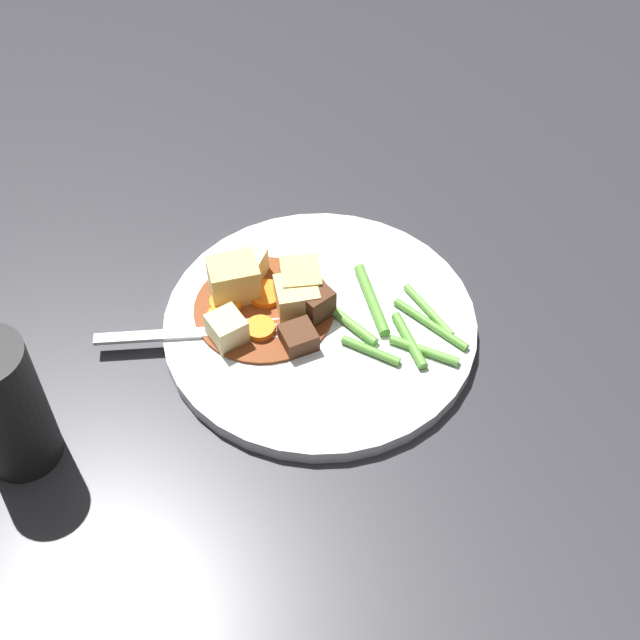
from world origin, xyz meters
name	(u,v)px	position (x,y,z in m)	size (l,w,h in m)	color
ground_plane	(320,330)	(0.00, 0.00, 0.00)	(3.00, 3.00, 0.00)	#2D2D33
dinner_plate	(320,325)	(0.00, 0.00, 0.01)	(0.26, 0.26, 0.01)	white
stew_sauce	(264,310)	(0.05, 0.00, 0.01)	(0.12, 0.12, 0.00)	brown
carrot_slice_0	(266,295)	(0.05, -0.01, 0.02)	(0.03, 0.03, 0.01)	orange
carrot_slice_1	(260,330)	(0.04, 0.03, 0.02)	(0.02, 0.02, 0.01)	orange
carrot_slice_2	(226,304)	(0.08, 0.01, 0.02)	(0.03, 0.03, 0.01)	orange
carrot_slice_3	(223,317)	(0.08, 0.02, 0.02)	(0.03, 0.03, 0.01)	orange
carrot_slice_4	(228,271)	(0.09, -0.03, 0.02)	(0.03, 0.03, 0.01)	orange
potato_chunk_0	(297,298)	(0.02, -0.01, 0.03)	(0.03, 0.03, 0.03)	#E5CC7A
potato_chunk_1	(301,282)	(0.02, -0.02, 0.03)	(0.03, 0.04, 0.03)	#DBBC6B
potato_chunk_2	(227,329)	(0.07, 0.04, 0.03)	(0.03, 0.03, 0.03)	#EAD68C
potato_chunk_3	(247,266)	(0.07, -0.03, 0.03)	(0.03, 0.03, 0.03)	#EAD68C
potato_chunk_4	(234,280)	(0.08, -0.01, 0.03)	(0.03, 0.04, 0.04)	#DBBC6B
meat_chunk_0	(298,338)	(0.01, 0.03, 0.02)	(0.03, 0.03, 0.02)	#4C2B19
meat_chunk_1	(314,302)	(0.01, -0.01, 0.03)	(0.02, 0.03, 0.03)	#4C2B19
green_bean_0	(428,310)	(-0.09, -0.03, 0.02)	(0.01, 0.01, 0.06)	#66AD42
green_bean_1	(372,300)	(-0.04, -0.03, 0.02)	(0.01, 0.01, 0.08)	#599E38
green_bean_2	(431,324)	(-0.09, -0.01, 0.02)	(0.01, 0.01, 0.07)	#599E38
green_bean_3	(349,323)	(-0.02, 0.00, 0.02)	(0.01, 0.01, 0.06)	#66AD42
green_bean_4	(371,351)	(-0.05, 0.02, 0.02)	(0.01, 0.01, 0.05)	#599E38
green_bean_5	(424,350)	(-0.09, 0.01, 0.02)	(0.01, 0.01, 0.06)	#66AD42
green_bean_6	(409,340)	(-0.08, 0.01, 0.02)	(0.01, 0.01, 0.06)	#599E38
fork	(210,333)	(0.08, 0.04, 0.01)	(0.17, 0.07, 0.00)	silver
pepper_mill	(5,406)	(0.18, 0.17, 0.06)	(0.06, 0.06, 0.12)	black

